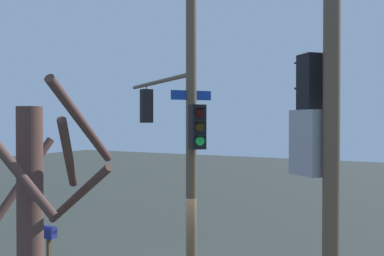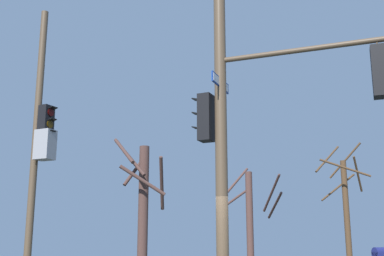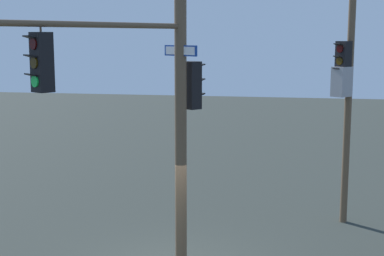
% 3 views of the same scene
% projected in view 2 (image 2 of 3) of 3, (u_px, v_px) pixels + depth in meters
% --- Properties ---
extents(main_signal_pole_assembly, '(4.47, 5.00, 9.53)m').
position_uv_depth(main_signal_pole_assembly, '(243.00, 84.00, 11.39)').
color(main_signal_pole_assembly, brown).
rests_on(main_signal_pole_assembly, ground).
extents(secondary_pole_assembly, '(0.69, 0.64, 8.28)m').
position_uv_depth(secondary_pole_assembly, '(40.00, 142.00, 13.97)').
color(secondary_pole_assembly, brown).
rests_on(secondary_pole_assembly, ground).
extents(bare_tree_behind_pole, '(2.22, 2.21, 4.40)m').
position_uv_depth(bare_tree_behind_pole, '(251.00, 222.00, 18.11)').
color(bare_tree_behind_pole, brown).
rests_on(bare_tree_behind_pole, ground).
extents(bare_tree_across_street, '(1.76, 1.63, 4.96)m').
position_uv_depth(bare_tree_across_street, '(143.00, 209.00, 16.00)').
color(bare_tree_across_street, '#4F352F').
rests_on(bare_tree_across_street, ground).
extents(bare_tree_corner, '(2.49, 2.57, 6.01)m').
position_uv_depth(bare_tree_corner, '(346.00, 209.00, 21.69)').
color(bare_tree_corner, brown).
rests_on(bare_tree_corner, ground).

